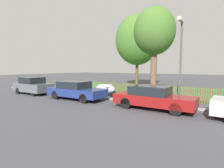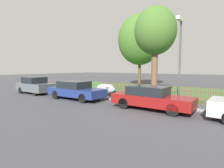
# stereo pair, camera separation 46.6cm
# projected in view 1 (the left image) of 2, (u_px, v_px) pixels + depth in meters

# --- Properties ---
(ground_plane) EXTENTS (120.00, 120.00, 0.00)m
(ground_plane) POSITION_uv_depth(u_px,v_px,m) (154.00, 105.00, 10.94)
(ground_plane) COLOR #424247
(kerb_stone) EXTENTS (34.40, 0.20, 0.12)m
(kerb_stone) POSITION_uv_depth(u_px,v_px,m) (155.00, 104.00, 11.02)
(kerb_stone) COLOR gray
(kerb_stone) RESTS_ON ground
(grass_strip) EXTENTS (34.40, 10.35, 0.01)m
(grass_strip) POSITION_uv_depth(u_px,v_px,m) (180.00, 92.00, 16.94)
(grass_strip) COLOR #3D7033
(grass_strip) RESTS_ON ground
(park_fence) EXTENTS (34.40, 0.05, 1.10)m
(park_fence) POSITION_uv_depth(u_px,v_px,m) (164.00, 93.00, 12.60)
(park_fence) COLOR brown
(park_fence) RESTS_ON ground
(parked_car_silver_hatchback) EXTENTS (3.73, 1.76, 1.51)m
(parked_car_silver_hatchback) POSITION_uv_depth(u_px,v_px,m) (33.00, 86.00, 15.70)
(parked_car_silver_hatchback) COLOR #51565B
(parked_car_silver_hatchback) RESTS_ON ground
(parked_car_black_saloon) EXTENTS (4.54, 1.81, 1.35)m
(parked_car_black_saloon) POSITION_uv_depth(u_px,v_px,m) (76.00, 90.00, 12.93)
(parked_car_black_saloon) COLOR navy
(parked_car_black_saloon) RESTS_ON ground
(parked_car_navy_estate) EXTENTS (4.46, 1.65, 1.31)m
(parked_car_navy_estate) POSITION_uv_depth(u_px,v_px,m) (153.00, 97.00, 9.83)
(parked_car_navy_estate) COLOR maroon
(parked_car_navy_estate) RESTS_ON ground
(covered_motorcycle) EXTENTS (2.06, 0.83, 1.02)m
(covered_motorcycle) POSITION_uv_depth(u_px,v_px,m) (105.00, 89.00, 14.32)
(covered_motorcycle) COLOR black
(covered_motorcycle) RESTS_ON ground
(tree_nearest_kerb) EXTENTS (5.47, 5.47, 9.00)m
(tree_nearest_kerb) POSITION_uv_depth(u_px,v_px,m) (137.00, 40.00, 21.98)
(tree_nearest_kerb) COLOR brown
(tree_nearest_kerb) RESTS_ON ground
(tree_behind_motorcycle) EXTENTS (3.41, 3.41, 7.31)m
(tree_behind_motorcycle) POSITION_uv_depth(u_px,v_px,m) (154.00, 32.00, 14.38)
(tree_behind_motorcycle) COLOR brown
(tree_behind_motorcycle) RESTS_ON ground
(street_lamp) EXTENTS (0.20, 0.79, 5.15)m
(street_lamp) POSITION_uv_depth(u_px,v_px,m) (181.00, 52.00, 10.19)
(street_lamp) COLOR #47474C
(street_lamp) RESTS_ON ground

